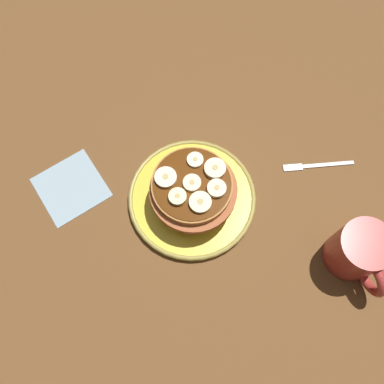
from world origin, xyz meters
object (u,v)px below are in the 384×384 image
Objects in this scene: pancake_stack at (193,189)px; coffee_mug at (359,252)px; banana_slice_3 at (198,203)px; banana_slice_1 at (217,189)px; banana_slice_2 at (195,160)px; banana_slice_4 at (178,197)px; napkin at (71,187)px; banana_slice_5 at (215,169)px; fork at (314,165)px; banana_slice_6 at (166,178)px; banana_slice_0 at (194,184)px; plate at (192,198)px.

pancake_stack is 28.21cm from coffee_mug.
coffee_mug is at bearing 53.24° from banana_slice_3.
banana_slice_1 is at bearing 108.28° from banana_slice_3.
banana_slice_4 reaches higher than banana_slice_2.
banana_slice_2 is 0.25× the size of napkin.
fork is at bearing 81.18° from banana_slice_5.
banana_slice_5 is at bearing 42.18° from banana_slice_2.
banana_slice_0 is at bearing 54.83° from banana_slice_6.
banana_slice_2 reaches higher than pancake_stack.
banana_slice_0 is at bearing -72.62° from banana_slice_5.
banana_slice_6 is (-2.69, -3.82, 0.06)cm from banana_slice_0.
banana_slice_0 is 0.96× the size of banana_slice_1.
banana_slice_2 is 23.48cm from napkin.
banana_slice_4 is at bearing -44.43° from banana_slice_2.
banana_slice_0 is 3.65cm from banana_slice_1.
banana_slice_3 is 3.35cm from banana_slice_4.
plate is 7.07cm from banana_slice_0.
banana_slice_2 is at bearing -137.82° from banana_slice_5.
napkin is at bearing -125.40° from banana_slice_3.
coffee_mug is (22.86, 18.69, -2.92)cm from banana_slice_2.
coffee_mug is (21.61, 24.23, -3.03)cm from banana_slice_6.
coffee_mug reaches higher than banana_slice_1.
banana_slice_1 is at bearing 61.56° from napkin.
banana_slice_2 is 0.21× the size of fork.
banana_slice_4 is at bearing -91.21° from fork.
banana_slice_2 is at bearing 135.57° from banana_slice_4.
banana_slice_3 is 0.30× the size of coffee_mug.
banana_slice_1 is 0.86× the size of banana_slice_3.
plate is at bearing 115.41° from banana_slice_4.
napkin is at bearing -117.65° from banana_slice_0.
banana_slice_2 is (-3.40, 1.74, 3.38)cm from pancake_stack.
banana_slice_2 is (-5.94, -1.34, -0.15)cm from banana_slice_1.
banana_slice_5 is at bearing 162.16° from banana_slice_1.
coffee_mug is at bearing 45.72° from banana_slice_1.
banana_slice_2 is at bearing 161.93° from banana_slice_3.
fork is (4.31, 26.68, -7.66)cm from banana_slice_6.
fork is at bearing 74.37° from napkin.
banana_slice_0 reaches higher than pancake_stack.
banana_slice_1 reaches higher than napkin.
napkin is (-11.32, -16.37, -7.81)cm from banana_slice_4.
plate is 7.26× the size of banana_slice_1.
banana_slice_3 reaches higher than banana_slice_0.
banana_slice_4 is 27.17cm from fork.
banana_slice_6 is at bearing -151.53° from banana_slice_3.
pancake_stack is at bearing 170.93° from banana_slice_3.
banana_slice_1 reaches higher than plate.
banana_slice_1 is 6.09cm from banana_slice_2.
banana_slice_3 is (1.21, -3.68, -0.04)cm from banana_slice_1.
coffee_mug is 49.71cm from napkin.
banana_slice_3 is at bearing 28.47° from banana_slice_6.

